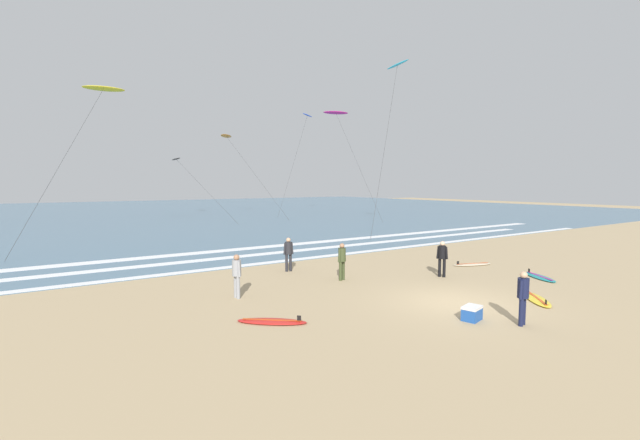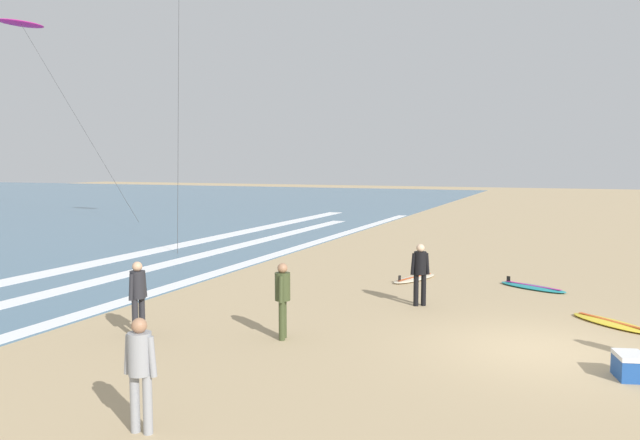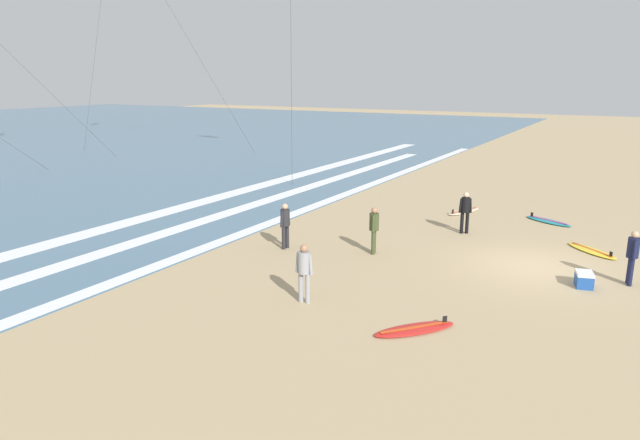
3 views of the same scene
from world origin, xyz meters
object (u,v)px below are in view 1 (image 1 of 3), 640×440
Objects in this scene: surfboard_right_spare at (540,277)px; kite_black_far_left at (176,159)px; kite_magenta_high_left at (336,113)px; kite_orange_mid_center at (227,136)px; surfboard_near_water at (472,264)px; kite_blue_far_right at (307,116)px; surfer_left_near at (523,293)px; surfer_background_far at (237,272)px; surfer_left_far at (342,258)px; surfer_mid_group at (288,251)px; surfer_right_near at (442,256)px; surfboard_left_pile at (537,299)px; kite_cyan_low_near at (397,66)px; surfboard_foreground_flat at (272,321)px; kite_yellow_high_right at (103,90)px; cooler_box at (472,313)px.

kite_black_far_left is (-2.89, 45.88, 7.14)m from surfboard_right_spare.
kite_orange_mid_center is (-10.82, 8.67, -2.69)m from kite_magenta_high_left.
kite_blue_far_right is at bearing 69.88° from surfboard_near_water.
surfer_background_far is at bearing 127.66° from surfer_left_near.
surfer_left_near is 1.00× the size of surfer_left_far.
surfboard_right_spare is at bearing -30.91° from surfer_left_far.
surfer_mid_group is at bearing 99.85° from surfer_left_near.
surfboard_right_spare is at bearing -90.74° from surfboard_near_water.
surfer_mid_group is 0.12× the size of kite_blue_far_right.
surfer_right_near is 1.00× the size of surfer_left_near.
surfboard_left_pile is 0.14× the size of kite_cyan_low_near.
kite_orange_mid_center reaches higher than surfer_mid_group.
surfboard_foreground_flat is 0.16× the size of kite_yellow_high_right.
surfboard_near_water is at bearing -63.37° from kite_yellow_high_right.
kite_black_far_left reaches higher than surfboard_foreground_flat.
surfer_mid_group is at bearing 56.58° from surfboard_foreground_flat.
surfboard_right_spare is (3.40, -2.54, -0.91)m from surfer_right_near.
cooler_box is at bearing -89.61° from surfer_left_far.
kite_black_far_left reaches higher than surfboard_left_pile.
surfer_right_near reaches higher than surfboard_near_water.
kite_blue_far_right is at bearing 54.58° from surfer_background_far.
surfer_left_near is at bearing -118.43° from kite_magenta_high_left.
surfboard_foreground_flat is 0.91× the size of surfboard_near_water.
surfer_left_far reaches higher than surfboard_left_pile.
kite_orange_mid_center is (2.45, 42.23, 10.02)m from surfboard_right_spare.
kite_black_far_left reaches higher than surfboard_near_water.
kite_orange_mid_center is at bearing 69.91° from surfboard_foreground_flat.
surfboard_foreground_flat is at bearing -88.98° from kite_yellow_high_right.
surfer_mid_group is 4.99m from surfer_background_far.
kite_orange_mid_center is (14.80, 37.94, 9.10)m from surfer_background_far.
surfer_mid_group is at bearing -129.68° from kite_magenta_high_left.
surfer_right_near is 30.85m from kite_yellow_high_right.
surfer_mid_group is 42.26m from kite_blue_far_right.
kite_blue_far_right reaches higher than surfer_left_far.
kite_black_far_left is 18.47m from kite_blue_far_right.
surfer_right_near is at bearing -90.68° from kite_black_far_left.
surfer_left_far is at bearing 96.46° from surfer_left_near.
kite_magenta_high_left reaches higher than kite_black_far_left.
surfer_mid_group is 23.27m from kite_cyan_low_near.
surfer_right_near reaches higher than surfboard_foreground_flat.
kite_blue_far_right reaches higher than surfer_background_far.
surfer_left_far is 44.14m from kite_blue_far_right.
kite_magenta_high_left is at bearing 8.24° from kite_yellow_high_right.
surfer_background_far is 0.12× the size of kite_magenta_high_left.
kite_yellow_high_right is at bearing 106.60° from surfboard_left_pile.
surfer_right_near reaches higher than cooler_box.
surfboard_left_pile is at bearing -35.57° from surfer_background_far.
surfboard_right_spare is at bearing -19.11° from surfer_background_far.
surfer_background_far is 0.13× the size of kite_yellow_high_right.
surfer_left_far is 42.12m from kite_black_far_left.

